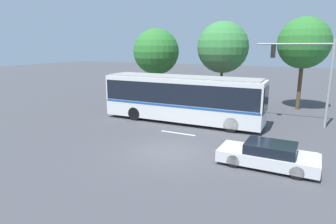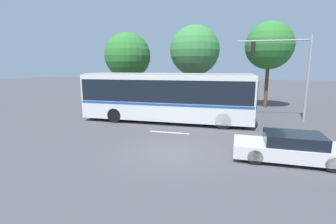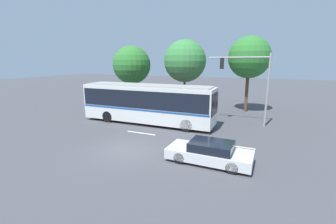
# 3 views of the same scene
# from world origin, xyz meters

# --- Properties ---
(ground_plane) EXTENTS (140.00, 140.00, 0.00)m
(ground_plane) POSITION_xyz_m (0.00, 0.00, 0.00)
(ground_plane) COLOR #444449
(city_bus) EXTENTS (11.75, 2.65, 3.37)m
(city_bus) POSITION_xyz_m (-1.96, 5.98, 1.92)
(city_bus) COLOR silver
(city_bus) RESTS_ON ground
(sedan_foreground) EXTENTS (4.46, 1.90, 1.15)m
(sedan_foreground) POSITION_xyz_m (4.93, 0.30, 0.55)
(sedan_foreground) COLOR silver
(sedan_foreground) RESTS_ON ground
(traffic_light_pole) EXTENTS (4.93, 0.24, 5.97)m
(traffic_light_pole) POSITION_xyz_m (6.25, 8.87, 3.96)
(traffic_light_pole) COLOR gray
(traffic_light_pole) RESTS_ON ground
(flowering_hedge) EXTENTS (8.08, 1.56, 1.56)m
(flowering_hedge) POSITION_xyz_m (-1.59, 10.17, 0.77)
(flowering_hedge) COLOR #286028
(flowering_hedge) RESTS_ON ground
(street_tree_left) EXTENTS (4.60, 4.60, 7.21)m
(street_tree_left) POSITION_xyz_m (-7.98, 13.10, 4.90)
(street_tree_left) COLOR brown
(street_tree_left) RESTS_ON ground
(street_tree_centre) EXTENTS (4.70, 4.70, 7.71)m
(street_tree_centre) POSITION_xyz_m (-1.26, 13.57, 5.35)
(street_tree_centre) COLOR brown
(street_tree_centre) RESTS_ON ground
(street_tree_right) EXTENTS (4.33, 4.33, 7.90)m
(street_tree_right) POSITION_xyz_m (5.46, 14.52, 5.71)
(street_tree_right) COLOR brown
(street_tree_right) RESTS_ON ground
(lane_stripe_near) EXTENTS (2.40, 0.16, 0.01)m
(lane_stripe_near) POSITION_xyz_m (-1.00, 3.22, 0.01)
(lane_stripe_near) COLOR silver
(lane_stripe_near) RESTS_ON ground
(lane_stripe_mid) EXTENTS (2.40, 0.16, 0.01)m
(lane_stripe_mid) POSITION_xyz_m (5.91, 3.24, 0.01)
(lane_stripe_mid) COLOR silver
(lane_stripe_mid) RESTS_ON ground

